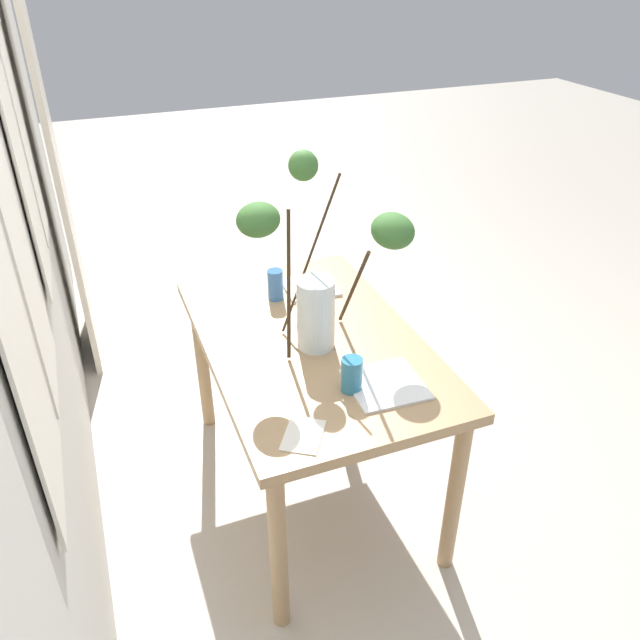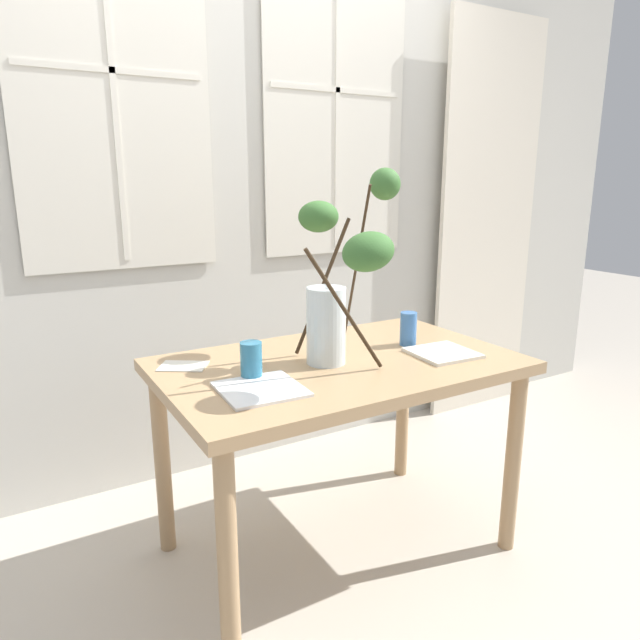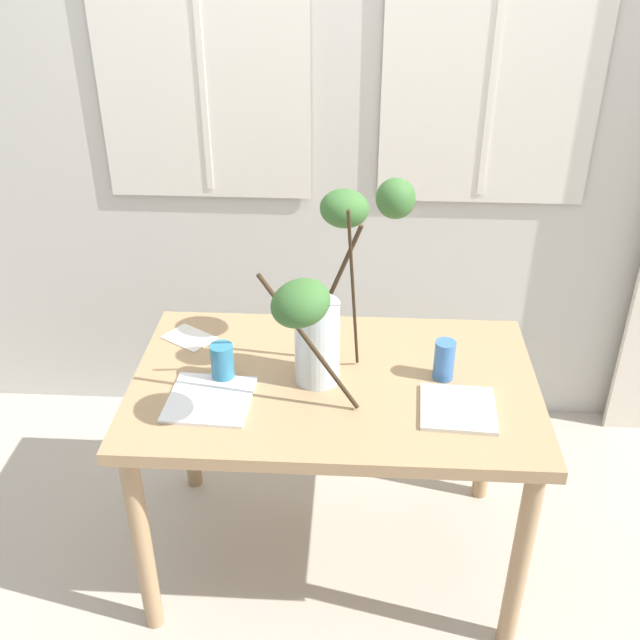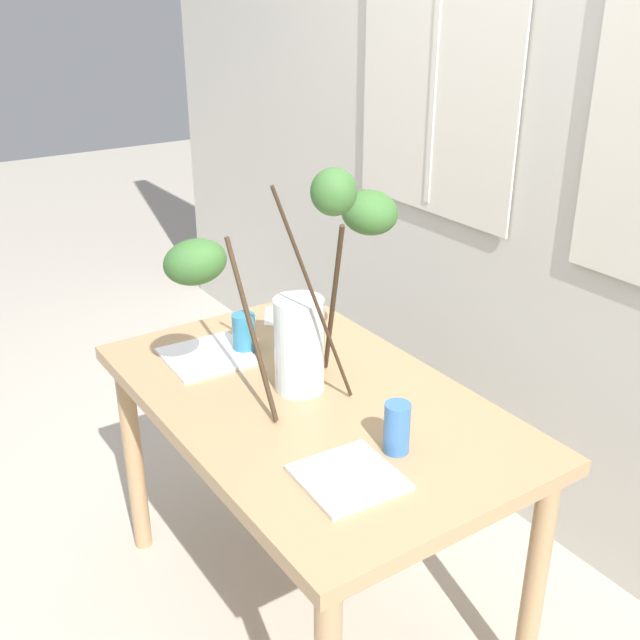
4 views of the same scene
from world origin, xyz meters
TOP-DOWN VIEW (x-y plane):
  - ground at (0.00, 0.00)m, footprint 14.00×14.00m
  - back_wall_with_windows at (0.00, 0.93)m, footprint 5.20×0.14m
  - dining_table at (0.00, 0.00)m, footprint 1.25×0.77m
  - vase_with_branches at (-0.02, -0.03)m, footprint 0.43×0.64m
  - drinking_glass_blue_left at (-0.34, -0.01)m, footprint 0.07×0.07m
  - drinking_glass_blue_right at (0.33, 0.03)m, footprint 0.06×0.06m
  - plate_square_left at (-0.36, -0.13)m, footprint 0.26×0.26m
  - plate_square_right at (0.36, -0.14)m, footprint 0.23×0.23m
  - napkin_folded at (-0.50, 0.21)m, footprint 0.19×0.18m

SIDE VIEW (x-z plane):
  - ground at x=0.00m, z-range 0.00..0.00m
  - dining_table at x=0.00m, z-range 0.28..1.04m
  - napkin_folded at x=-0.50m, z-range 0.76..0.76m
  - plate_square_left at x=-0.36m, z-range 0.76..0.77m
  - plate_square_right at x=0.36m, z-range 0.76..0.77m
  - drinking_glass_blue_left at x=-0.34m, z-range 0.76..0.88m
  - drinking_glass_blue_right at x=0.33m, z-range 0.76..0.89m
  - vase_with_branches at x=-0.02m, z-range 0.72..1.39m
  - back_wall_with_windows at x=0.00m, z-range 0.01..2.88m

